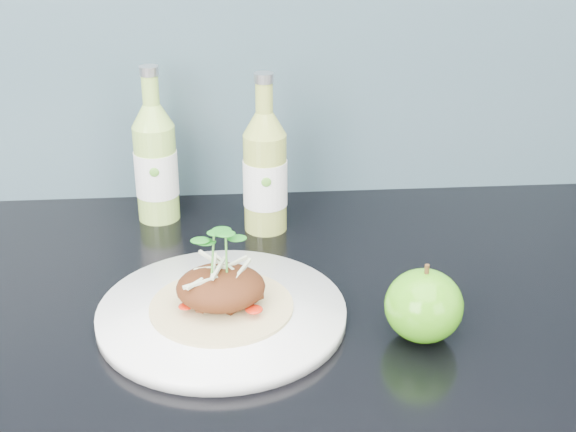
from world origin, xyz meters
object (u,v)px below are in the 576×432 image
at_px(dinner_plate, 222,314).
at_px(green_apple, 424,306).
at_px(cider_bottle_right, 265,172).
at_px(cider_bottle_left, 156,163).

bearing_deg(dinner_plate, green_apple, -13.32).
bearing_deg(cider_bottle_right, dinner_plate, -118.84).
height_order(dinner_plate, green_apple, green_apple).
distance_m(green_apple, cider_bottle_right, 0.33).
distance_m(green_apple, cider_bottle_left, 0.46).
height_order(dinner_plate, cider_bottle_left, cider_bottle_left).
relative_size(dinner_plate, green_apple, 2.67).
distance_m(dinner_plate, cider_bottle_right, 0.26).
bearing_deg(cider_bottle_left, dinner_plate, -54.94).
relative_size(dinner_plate, cider_bottle_left, 1.32).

